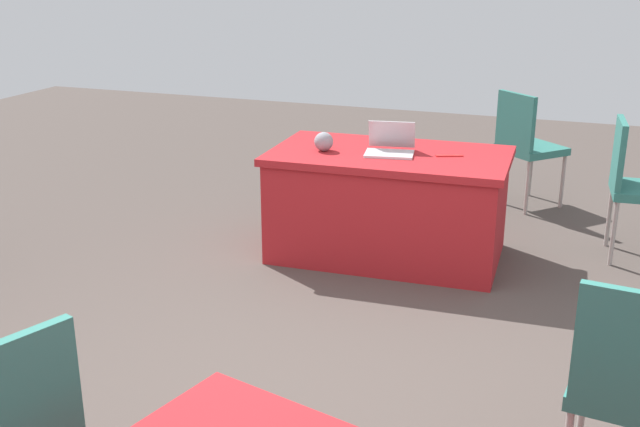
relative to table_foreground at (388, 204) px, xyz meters
name	(u,v)px	position (x,y,z in m)	size (l,w,h in m)	color
ground_plane	(327,414)	(-0.28, 2.02, -0.37)	(14.40, 14.40, 0.00)	#4C423D
table_foreground	(388,204)	(0.00, 0.00, 0.00)	(1.64, 0.98, 0.74)	#AD1E23
chair_near_front	(526,142)	(-0.76, -1.46, 0.18)	(0.62, 0.62, 0.96)	#9E9993
chair_tucked_right	(634,382)	(-1.53, 2.21, 0.17)	(0.49, 0.49, 0.95)	#9E9993
chair_by_pillar	(635,180)	(-1.58, -0.54, 0.18)	(0.47, 0.47, 0.97)	#9E9993
laptop_silver	(390,148)	(-0.01, 0.03, 0.41)	(0.36, 0.34, 0.21)	silver
yarn_ball	(324,142)	(0.43, 0.12, 0.43)	(0.13, 0.13, 0.13)	gray
scissors_red	(449,156)	(-0.40, -0.03, 0.37)	(0.18, 0.04, 0.01)	red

